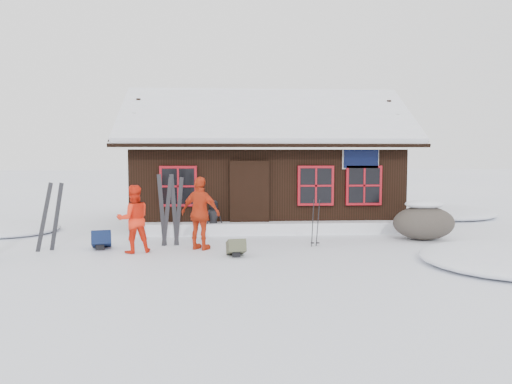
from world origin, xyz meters
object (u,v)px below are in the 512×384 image
(skier_crouched, at_px, (214,217))
(ski_poles, at_px, (315,224))
(backpack_olive, at_px, (236,250))
(skier_orange_right, at_px, (201,213))
(ski_pair_left, at_px, (50,217))
(backpack_blue, at_px, (102,242))
(skier_orange_left, at_px, (134,219))
(boulder, at_px, (424,222))

(skier_crouched, height_order, ski_poles, ski_poles)
(backpack_olive, bearing_deg, skier_orange_right, 127.87)
(ski_pair_left, height_order, backpack_blue, ski_pair_left)
(skier_orange_left, height_order, ski_poles, skier_orange_left)
(skier_orange_left, height_order, backpack_blue, skier_orange_left)
(skier_orange_left, relative_size, backpack_blue, 2.64)
(backpack_blue, bearing_deg, skier_orange_left, -42.86)
(ski_pair_left, relative_size, ski_poles, 1.39)
(ski_pair_left, distance_m, backpack_olive, 4.43)
(skier_orange_right, relative_size, boulder, 1.07)
(ski_pair_left, distance_m, backpack_blue, 1.29)
(backpack_blue, bearing_deg, backpack_olive, -30.35)
(skier_orange_left, relative_size, ski_poles, 1.30)
(skier_orange_right, relative_size, skier_crouched, 1.76)
(skier_orange_left, distance_m, skier_crouched, 3.01)
(skier_orange_left, bearing_deg, skier_orange_right, 169.25)
(skier_orange_right, height_order, skier_crouched, skier_orange_right)
(skier_orange_left, distance_m, ski_poles, 4.32)
(boulder, bearing_deg, ski_poles, -166.29)
(skier_orange_left, xyz_separation_m, backpack_olive, (2.32, -0.54, -0.64))
(ski_poles, bearing_deg, backpack_olive, -151.38)
(skier_orange_left, xyz_separation_m, ski_poles, (4.29, 0.53, -0.22))
(ski_pair_left, bearing_deg, skier_orange_right, -5.72)
(skier_orange_right, bearing_deg, skier_crouched, -68.30)
(skier_orange_left, bearing_deg, backpack_olive, 146.22)
(backpack_blue, bearing_deg, ski_poles, -11.84)
(ski_poles, distance_m, backpack_olive, 2.27)
(ski_poles, xyz_separation_m, backpack_blue, (-5.14, -0.02, -0.40))
(skier_orange_right, height_order, backpack_blue, skier_orange_right)
(skier_orange_right, height_order, ski_pair_left, skier_orange_right)
(backpack_blue, relative_size, backpack_olive, 1.15)
(boulder, xyz_separation_m, backpack_blue, (-8.16, -0.76, -0.32))
(skier_orange_left, distance_m, boulder, 7.42)
(boulder, bearing_deg, skier_orange_left, -170.17)
(skier_crouched, xyz_separation_m, backpack_olive, (0.56, -2.96, -0.35))
(backpack_blue, bearing_deg, boulder, -6.76)
(backpack_blue, xyz_separation_m, backpack_olive, (3.18, -1.05, -0.02))
(ski_pair_left, distance_m, ski_poles, 6.26)
(skier_crouched, distance_m, backpack_olive, 3.03)
(ski_pair_left, bearing_deg, ski_poles, -2.70)
(skier_orange_left, bearing_deg, ski_pair_left, -30.55)
(skier_orange_right, distance_m, backpack_olive, 1.36)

